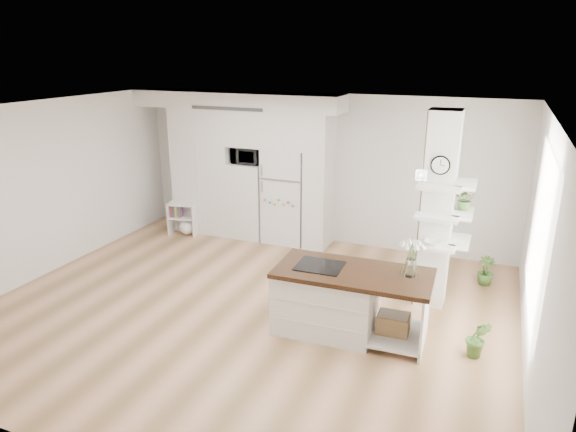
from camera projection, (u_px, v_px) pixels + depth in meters
name	position (u px, v px, depth m)	size (l,w,h in m)	color
floor	(247.00, 309.00, 7.10)	(7.00, 6.00, 0.01)	tan
room	(243.00, 178.00, 6.53)	(7.04, 6.04, 2.72)	white
cabinet_wall	(241.00, 158.00, 9.51)	(4.00, 0.71, 2.70)	white
refrigerator	(287.00, 195.00, 9.38)	(0.78, 0.69, 1.75)	white
column	(443.00, 213.00, 6.81)	(0.69, 0.90, 2.70)	silver
window	(539.00, 233.00, 5.63)	(2.40, 2.40, 0.00)	white
pendant_light	(379.00, 167.00, 5.96)	(0.12, 0.12, 0.10)	white
kitchen_island	(335.00, 298.00, 6.43)	(1.93, 0.97, 1.42)	white
bookshelf	(184.00, 221.00, 9.88)	(0.59, 0.41, 0.63)	white
floor_plant_a	(478.00, 338.00, 5.91)	(0.27, 0.22, 0.49)	#3D6729
floor_plant_b	(486.00, 271.00, 7.78)	(0.25, 0.25, 0.44)	#3D6729
microwave	(248.00, 155.00, 9.38)	(0.54, 0.37, 0.30)	#2D2D2D
shelf_plant	(465.00, 199.00, 6.81)	(0.27, 0.23, 0.30)	#3D6729
decor_bowl	(432.00, 242.00, 6.74)	(0.22, 0.22, 0.05)	white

